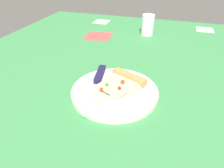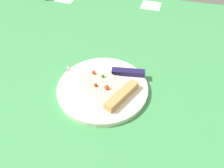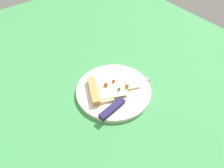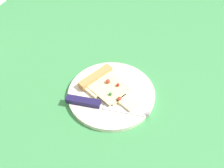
# 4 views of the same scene
# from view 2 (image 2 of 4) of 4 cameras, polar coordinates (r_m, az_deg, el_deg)

# --- Properties ---
(ground_plane) EXTENTS (1.54, 1.54, 0.03)m
(ground_plane) POSITION_cam_2_polar(r_m,az_deg,el_deg) (0.57, 4.30, -10.27)
(ground_plane) COLOR #3D8C4C
(ground_plane) RESTS_ON ground
(plate) EXTENTS (0.26, 0.26, 0.01)m
(plate) POSITION_cam_2_polar(r_m,az_deg,el_deg) (0.61, -2.56, -1.04)
(plate) COLOR silver
(plate) RESTS_ON ground_plane
(pizza_slice) EXTENTS (0.15, 0.19, 0.03)m
(pizza_slice) POSITION_cam_2_polar(r_m,az_deg,el_deg) (0.59, -0.74, -1.18)
(pizza_slice) COLOR beige
(pizza_slice) RESTS_ON plate
(knife) EXTENTS (0.06, 0.24, 0.02)m
(knife) POSITION_cam_2_polar(r_m,az_deg,el_deg) (0.64, 0.33, 3.37)
(knife) COLOR silver
(knife) RESTS_ON plate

